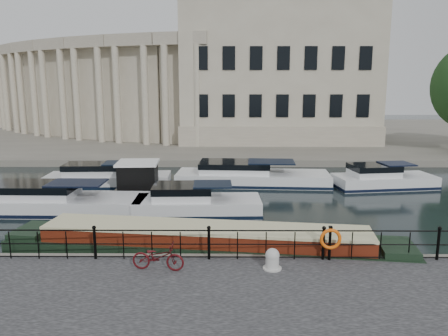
{
  "coord_description": "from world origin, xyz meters",
  "views": [
    {
      "loc": [
        0.63,
        -16.72,
        6.6
      ],
      "look_at": [
        0.5,
        2.0,
        3.0
      ],
      "focal_mm": 35.0,
      "sensor_mm": 36.0,
      "label": 1
    }
  ],
  "objects_px": {
    "bicycle": "(158,257)",
    "life_ring_post": "(330,240)",
    "narrowboat": "(205,247)",
    "harbour_hut": "(138,181)",
    "mooring_bollard": "(272,259)"
  },
  "relations": [
    {
      "from": "bicycle",
      "to": "mooring_bollard",
      "type": "distance_m",
      "value": 3.78
    },
    {
      "from": "narrowboat",
      "to": "harbour_hut",
      "type": "xyz_separation_m",
      "value": [
        -4.43,
        9.13,
        0.59
      ]
    },
    {
      "from": "bicycle",
      "to": "mooring_bollard",
      "type": "height_order",
      "value": "bicycle"
    },
    {
      "from": "life_ring_post",
      "to": "narrowboat",
      "type": "distance_m",
      "value": 4.86
    },
    {
      "from": "mooring_bollard",
      "to": "harbour_hut",
      "type": "relative_size",
      "value": 0.21
    },
    {
      "from": "bicycle",
      "to": "narrowboat",
      "type": "relative_size",
      "value": 0.11
    },
    {
      "from": "mooring_bollard",
      "to": "narrowboat",
      "type": "height_order",
      "value": "mooring_bollard"
    },
    {
      "from": "mooring_bollard",
      "to": "harbour_hut",
      "type": "height_order",
      "value": "harbour_hut"
    },
    {
      "from": "bicycle",
      "to": "narrowboat",
      "type": "bearing_deg",
      "value": -21.91
    },
    {
      "from": "narrowboat",
      "to": "harbour_hut",
      "type": "bearing_deg",
      "value": 122.99
    },
    {
      "from": "narrowboat",
      "to": "harbour_hut",
      "type": "relative_size",
      "value": 4.67
    },
    {
      "from": "narrowboat",
      "to": "life_ring_post",
      "type": "bearing_deg",
      "value": -14.81
    },
    {
      "from": "bicycle",
      "to": "life_ring_post",
      "type": "relative_size",
      "value": 1.41
    },
    {
      "from": "mooring_bollard",
      "to": "narrowboat",
      "type": "relative_size",
      "value": 0.04
    },
    {
      "from": "bicycle",
      "to": "life_ring_post",
      "type": "height_order",
      "value": "life_ring_post"
    }
  ]
}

